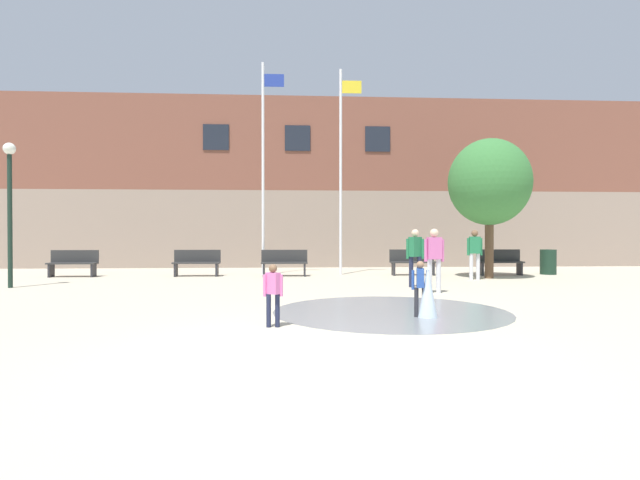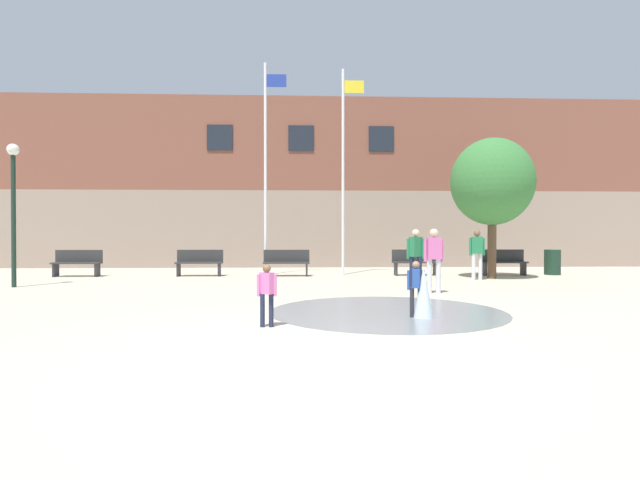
{
  "view_description": "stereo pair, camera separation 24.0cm",
  "coord_description": "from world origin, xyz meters",
  "px_view_note": "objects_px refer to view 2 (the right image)",
  "views": [
    {
      "loc": [
        -0.33,
        -6.08,
        1.46
      ],
      "look_at": [
        0.47,
        7.18,
        1.3
      ],
      "focal_mm": 28.0,
      "sensor_mm": 36.0,
      "label": 1
    },
    {
      "loc": [
        -0.09,
        -6.09,
        1.46
      ],
      "look_at": [
        0.47,
        7.18,
        1.3
      ],
      "focal_mm": 28.0,
      "sensor_mm": 36.0,
      "label": 2
    }
  ],
  "objects_px": {
    "adult_near_bench": "(434,255)",
    "flagpole_left": "(266,162)",
    "park_bench_left_of_flagpoles": "(199,262)",
    "park_bench_center": "(286,262)",
    "lamp_post_left_lane": "(13,194)",
    "adult_watching": "(477,251)",
    "park_bench_near_trashcan": "(415,262)",
    "teen_by_trashcan": "(416,253)",
    "trash_can": "(552,262)",
    "street_tree_near_building": "(492,182)",
    "child_running": "(267,290)",
    "park_bench_far_left": "(77,263)",
    "flagpole_right": "(344,165)",
    "park_bench_far_right": "(503,262)",
    "child_with_pink_shirt": "(416,284)"
  },
  "relations": [
    {
      "from": "adult_near_bench",
      "to": "flagpole_left",
      "type": "relative_size",
      "value": 0.21
    },
    {
      "from": "park_bench_left_of_flagpoles",
      "to": "park_bench_center",
      "type": "height_order",
      "value": "same"
    },
    {
      "from": "lamp_post_left_lane",
      "to": "adult_watching",
      "type": "bearing_deg",
      "value": 6.57
    },
    {
      "from": "park_bench_near_trashcan",
      "to": "teen_by_trashcan",
      "type": "height_order",
      "value": "teen_by_trashcan"
    },
    {
      "from": "park_bench_left_of_flagpoles",
      "to": "trash_can",
      "type": "xyz_separation_m",
      "value": [
        12.55,
        0.03,
        -0.03
      ]
    },
    {
      "from": "lamp_post_left_lane",
      "to": "trash_can",
      "type": "relative_size",
      "value": 4.37
    },
    {
      "from": "park_bench_left_of_flagpoles",
      "to": "trash_can",
      "type": "bearing_deg",
      "value": 0.15
    },
    {
      "from": "park_bench_center",
      "to": "street_tree_near_building",
      "type": "relative_size",
      "value": 0.35
    },
    {
      "from": "child_running",
      "to": "teen_by_trashcan",
      "type": "bearing_deg",
      "value": -85.45
    },
    {
      "from": "trash_can",
      "to": "lamp_post_left_lane",
      "type": "bearing_deg",
      "value": -168.28
    },
    {
      "from": "child_running",
      "to": "lamp_post_left_lane",
      "type": "distance_m",
      "value": 9.77
    },
    {
      "from": "street_tree_near_building",
      "to": "adult_watching",
      "type": "bearing_deg",
      "value": -143.29
    },
    {
      "from": "park_bench_far_left",
      "to": "adult_watching",
      "type": "bearing_deg",
      "value": -8.18
    },
    {
      "from": "teen_by_trashcan",
      "to": "flagpole_right",
      "type": "bearing_deg",
      "value": 74.22
    },
    {
      "from": "lamp_post_left_lane",
      "to": "flagpole_right",
      "type": "bearing_deg",
      "value": 22.26
    },
    {
      "from": "park_bench_far_left",
      "to": "park_bench_near_trashcan",
      "type": "distance_m",
      "value": 11.72
    },
    {
      "from": "child_running",
      "to": "teen_by_trashcan",
      "type": "relative_size",
      "value": 0.62
    },
    {
      "from": "park_bench_near_trashcan",
      "to": "park_bench_far_right",
      "type": "bearing_deg",
      "value": -2.51
    },
    {
      "from": "child_with_pink_shirt",
      "to": "adult_watching",
      "type": "distance_m",
      "value": 7.81
    },
    {
      "from": "park_bench_far_right",
      "to": "teen_by_trashcan",
      "type": "height_order",
      "value": "teen_by_trashcan"
    },
    {
      "from": "park_bench_center",
      "to": "trash_can",
      "type": "distance_m",
      "value": 9.53
    },
    {
      "from": "park_bench_near_trashcan",
      "to": "street_tree_near_building",
      "type": "relative_size",
      "value": 0.35
    },
    {
      "from": "park_bench_far_left",
      "to": "adult_near_bench",
      "type": "height_order",
      "value": "adult_near_bench"
    },
    {
      "from": "park_bench_center",
      "to": "adult_watching",
      "type": "bearing_deg",
      "value": -16.18
    },
    {
      "from": "park_bench_far_right",
      "to": "park_bench_left_of_flagpoles",
      "type": "bearing_deg",
      "value": 179.14
    },
    {
      "from": "flagpole_left",
      "to": "child_with_pink_shirt",
      "type": "bearing_deg",
      "value": -70.85
    },
    {
      "from": "park_bench_left_of_flagpoles",
      "to": "child_with_pink_shirt",
      "type": "distance_m",
      "value": 10.42
    },
    {
      "from": "park_bench_left_of_flagpoles",
      "to": "adult_watching",
      "type": "bearing_deg",
      "value": -11.95
    },
    {
      "from": "teen_by_trashcan",
      "to": "park_bench_left_of_flagpoles",
      "type": "bearing_deg",
      "value": 113.47
    },
    {
      "from": "lamp_post_left_lane",
      "to": "park_bench_far_right",
      "type": "bearing_deg",
      "value": 12.44
    },
    {
      "from": "park_bench_center",
      "to": "child_running",
      "type": "height_order",
      "value": "child_running"
    },
    {
      "from": "park_bench_near_trashcan",
      "to": "child_with_pink_shirt",
      "type": "height_order",
      "value": "child_with_pink_shirt"
    },
    {
      "from": "child_with_pink_shirt",
      "to": "flagpole_right",
      "type": "bearing_deg",
      "value": -165.53
    },
    {
      "from": "park_bench_far_right",
      "to": "park_bench_center",
      "type": "bearing_deg",
      "value": -179.96
    },
    {
      "from": "park_bench_center",
      "to": "park_bench_near_trashcan",
      "type": "height_order",
      "value": "same"
    },
    {
      "from": "adult_near_bench",
      "to": "trash_can",
      "type": "xyz_separation_m",
      "value": [
        5.78,
        5.4,
        -0.48
      ]
    },
    {
      "from": "park_bench_center",
      "to": "teen_by_trashcan",
      "type": "height_order",
      "value": "teen_by_trashcan"
    },
    {
      "from": "adult_near_bench",
      "to": "teen_by_trashcan",
      "type": "relative_size",
      "value": 1.0
    },
    {
      "from": "adult_near_bench",
      "to": "teen_by_trashcan",
      "type": "distance_m",
      "value": 1.41
    },
    {
      "from": "park_bench_far_left",
      "to": "park_bench_center",
      "type": "bearing_deg",
      "value": -1.16
    },
    {
      "from": "park_bench_far_right",
      "to": "flagpole_right",
      "type": "relative_size",
      "value": 0.22
    },
    {
      "from": "park_bench_far_right",
      "to": "teen_by_trashcan",
      "type": "relative_size",
      "value": 1.01
    },
    {
      "from": "child_with_pink_shirt",
      "to": "flagpole_right",
      "type": "height_order",
      "value": "flagpole_right"
    },
    {
      "from": "child_running",
      "to": "trash_can",
      "type": "bearing_deg",
      "value": -97.15
    },
    {
      "from": "child_with_pink_shirt",
      "to": "child_running",
      "type": "height_order",
      "value": "same"
    },
    {
      "from": "adult_watching",
      "to": "street_tree_near_building",
      "type": "relative_size",
      "value": 0.35
    },
    {
      "from": "park_bench_center",
      "to": "child_with_pink_shirt",
      "type": "distance_m",
      "value": 9.03
    },
    {
      "from": "park_bench_far_left",
      "to": "park_bench_left_of_flagpoles",
      "type": "relative_size",
      "value": 1.0
    },
    {
      "from": "park_bench_center",
      "to": "teen_by_trashcan",
      "type": "bearing_deg",
      "value": -46.31
    },
    {
      "from": "adult_watching",
      "to": "flagpole_right",
      "type": "xyz_separation_m",
      "value": [
        -4.02,
        2.31,
        2.99
      ]
    }
  ]
}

